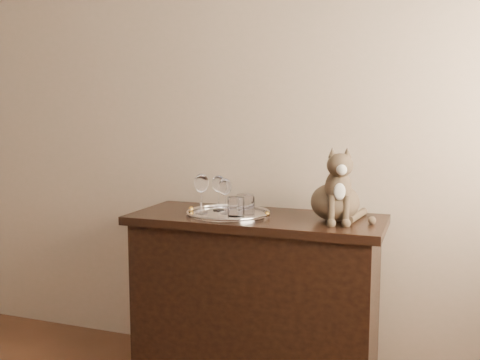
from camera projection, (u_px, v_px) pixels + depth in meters
The scene contains 9 objects.
wall_back at pixel (171, 110), 2.97m from camera, with size 4.00×0.10×2.70m, color tan.
sideboard at pixel (256, 302), 2.59m from camera, with size 1.20×0.50×0.85m, color black, non-canonical shape.
tray at pixel (228, 214), 2.55m from camera, with size 0.40×0.40×0.01m, color silver.
wine_glass_a at pixel (218, 193), 2.62m from camera, with size 0.07×0.07×0.17m, color white, non-canonical shape.
wine_glass_c at pixel (201, 193), 2.56m from camera, with size 0.07×0.07×0.19m, color white, non-canonical shape.
wine_glass_d at pixel (225, 196), 2.55m from camera, with size 0.06×0.06×0.17m, color silver, non-canonical shape.
tumbler_a at pixel (236, 207), 2.48m from camera, with size 0.08×0.08×0.09m, color white.
tumbler_c at pixel (246, 205), 2.52m from camera, with size 0.08×0.08×0.10m, color silver.
cat at pixel (335, 183), 2.41m from camera, with size 0.34×0.32×0.34m, color brown, non-canonical shape.
Camera 1 is at (1.37, -0.44, 1.33)m, focal length 40.00 mm.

